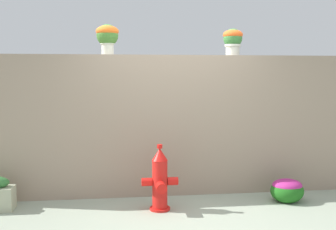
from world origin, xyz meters
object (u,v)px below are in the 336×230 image
flower_bush_left (287,189)px  potted_plant_2 (233,39)px  fire_hydrant (160,181)px  potted_plant_1 (107,36)px

flower_bush_left → potted_plant_2: bearing=135.3°
potted_plant_2 → fire_hydrant: (-1.16, -0.75, -1.88)m
flower_bush_left → fire_hydrant: bearing=-175.8°
potted_plant_1 → potted_plant_2: potted_plant_1 is taller
potted_plant_1 → fire_hydrant: potted_plant_1 is taller
potted_plant_2 → fire_hydrant: potted_plant_2 is taller
potted_plant_1 → potted_plant_2: 1.82m
potted_plant_2 → flower_bush_left: size_ratio=0.85×
potted_plant_2 → potted_plant_1: bearing=178.8°
potted_plant_1 → potted_plant_2: (1.82, -0.04, -0.04)m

